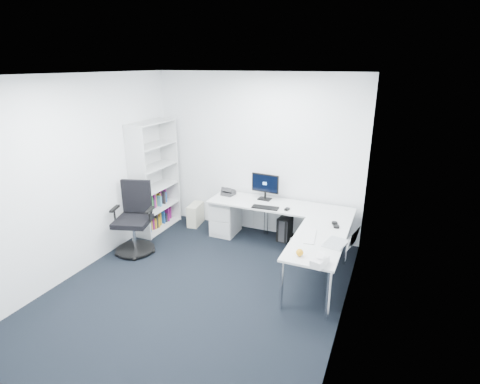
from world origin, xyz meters
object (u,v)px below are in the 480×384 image
at_px(monitor, 265,187).
at_px(laptop, 336,235).
at_px(bookshelf, 155,177).
at_px(l_desk, 272,232).
at_px(task_chair, 132,219).

relative_size(monitor, laptop, 1.33).
height_order(bookshelf, monitor, bookshelf).
distance_m(monitor, laptop, 1.80).
bearing_deg(laptop, l_desk, 157.31).
distance_m(l_desk, task_chair, 2.16).
height_order(l_desk, task_chair, task_chair).
bearing_deg(bookshelf, laptop, -13.33).
distance_m(bookshelf, task_chair, 1.01).
relative_size(bookshelf, monitor, 4.09).
relative_size(l_desk, monitor, 4.93).
bearing_deg(monitor, bookshelf, -163.55).
xyz_separation_m(monitor, laptop, (1.36, -1.18, -0.10)).
xyz_separation_m(bookshelf, task_chair, (0.20, -0.91, -0.40)).
relative_size(task_chair, laptop, 3.15).
bearing_deg(monitor, l_desk, -52.88).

